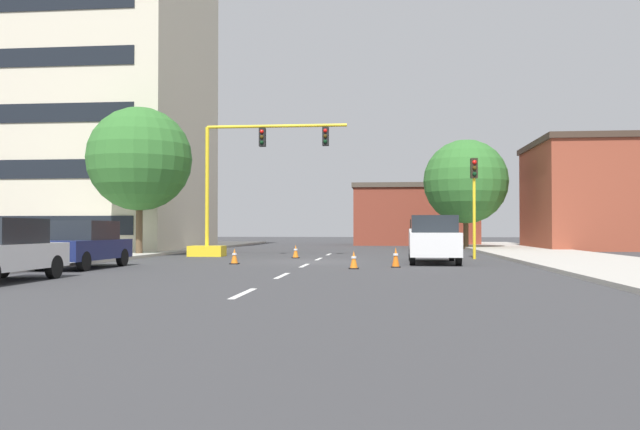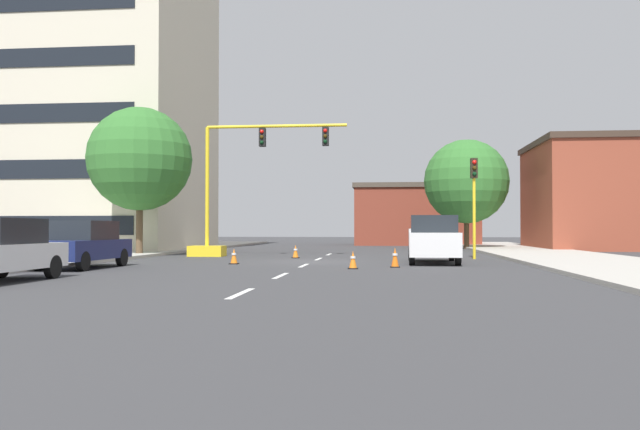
% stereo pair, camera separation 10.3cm
% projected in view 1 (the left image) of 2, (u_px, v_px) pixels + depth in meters
% --- Properties ---
extents(ground_plane, '(160.00, 160.00, 0.00)m').
position_uv_depth(ground_plane, '(313.00, 262.00, 28.59)').
color(ground_plane, '#38383A').
extents(sidewalk_left, '(6.00, 56.00, 0.14)m').
position_uv_depth(sidewalk_left, '(126.00, 252.00, 37.73)').
color(sidewalk_left, '#B2ADA3').
rests_on(sidewalk_left, ground_plane).
extents(sidewalk_right, '(6.00, 56.00, 0.14)m').
position_uv_depth(sidewalk_right, '(545.00, 254.00, 35.37)').
color(sidewalk_right, '#B2ADA3').
rests_on(sidewalk_right, ground_plane).
extents(lane_stripe_seg_0, '(0.16, 2.40, 0.01)m').
position_uv_depth(lane_stripe_seg_0, '(243.00, 293.00, 14.66)').
color(lane_stripe_seg_0, silver).
rests_on(lane_stripe_seg_0, ground_plane).
extents(lane_stripe_seg_1, '(0.16, 2.40, 0.01)m').
position_uv_depth(lane_stripe_seg_1, '(282.00, 276.00, 20.13)').
color(lane_stripe_seg_1, silver).
rests_on(lane_stripe_seg_1, ground_plane).
extents(lane_stripe_seg_2, '(0.16, 2.40, 0.01)m').
position_uv_depth(lane_stripe_seg_2, '(304.00, 266.00, 25.61)').
color(lane_stripe_seg_2, silver).
rests_on(lane_stripe_seg_2, ground_plane).
extents(lane_stripe_seg_3, '(0.16, 2.40, 0.01)m').
position_uv_depth(lane_stripe_seg_3, '(319.00, 259.00, 31.08)').
color(lane_stripe_seg_3, silver).
rests_on(lane_stripe_seg_3, ground_plane).
extents(lane_stripe_seg_4, '(0.16, 2.40, 0.01)m').
position_uv_depth(lane_stripe_seg_4, '(329.00, 254.00, 36.55)').
color(lane_stripe_seg_4, silver).
rests_on(lane_stripe_seg_4, ground_plane).
extents(building_tall_left, '(16.03, 13.71, 23.09)m').
position_uv_depth(building_tall_left, '(81.00, 81.00, 44.61)').
color(building_tall_left, beige).
rests_on(building_tall_left, ground_plane).
extents(building_brick_center, '(10.79, 7.96, 5.28)m').
position_uv_depth(building_brick_center, '(415.00, 215.00, 57.83)').
color(building_brick_center, brown).
rests_on(building_brick_center, ground_plane).
extents(building_row_right, '(12.54, 10.28, 7.52)m').
position_uv_depth(building_row_right, '(625.00, 195.00, 45.21)').
color(building_row_right, brown).
rests_on(building_row_right, ground_plane).
extents(traffic_signal_gantry, '(8.21, 1.20, 6.83)m').
position_uv_depth(traffic_signal_gantry, '(226.00, 214.00, 33.96)').
color(traffic_signal_gantry, yellow).
rests_on(traffic_signal_gantry, ground_plane).
extents(traffic_light_pole_right, '(0.32, 0.47, 4.80)m').
position_uv_depth(traffic_light_pole_right, '(474.00, 185.00, 31.11)').
color(traffic_light_pole_right, yellow).
rests_on(traffic_light_pole_right, ground_plane).
extents(tree_right_far, '(5.96, 5.96, 7.76)m').
position_uv_depth(tree_right_far, '(466.00, 182.00, 46.33)').
color(tree_right_far, '#4C3823').
rests_on(tree_right_far, ground_plane).
extents(tree_left_near, '(5.52, 5.52, 7.92)m').
position_uv_depth(tree_left_near, '(140.00, 159.00, 34.79)').
color(tree_left_near, brown).
rests_on(tree_left_near, ground_plane).
extents(pickup_truck_white, '(2.14, 5.45, 1.99)m').
position_uv_depth(pickup_truck_white, '(433.00, 240.00, 27.53)').
color(pickup_truck_white, white).
rests_on(pickup_truck_white, ground_plane).
extents(sedan_navy_mid_left, '(1.97, 4.55, 1.74)m').
position_uv_depth(sedan_navy_mid_left, '(83.00, 244.00, 23.86)').
color(sedan_navy_mid_left, navy).
rests_on(sedan_navy_mid_left, ground_plane).
extents(traffic_cone_roadside_a, '(0.36, 0.36, 0.76)m').
position_uv_depth(traffic_cone_roadside_a, '(396.00, 257.00, 24.40)').
color(traffic_cone_roadside_a, black).
rests_on(traffic_cone_roadside_a, ground_plane).
extents(traffic_cone_roadside_b, '(0.36, 0.36, 0.65)m').
position_uv_depth(traffic_cone_roadside_b, '(354.00, 260.00, 23.51)').
color(traffic_cone_roadside_b, black).
rests_on(traffic_cone_roadside_b, ground_plane).
extents(traffic_cone_roadside_c, '(0.36, 0.36, 0.64)m').
position_uv_depth(traffic_cone_roadside_c, '(234.00, 256.00, 26.67)').
color(traffic_cone_roadside_c, black).
rests_on(traffic_cone_roadside_c, ground_plane).
extents(traffic_cone_roadside_d, '(0.36, 0.36, 0.65)m').
position_uv_depth(traffic_cone_roadside_d, '(296.00, 252.00, 31.99)').
color(traffic_cone_roadside_d, black).
rests_on(traffic_cone_roadside_d, ground_plane).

